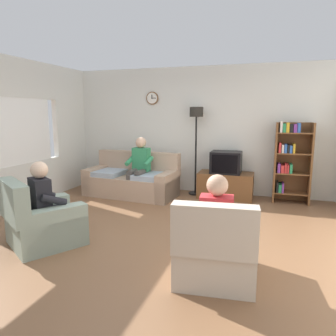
% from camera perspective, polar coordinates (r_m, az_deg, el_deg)
% --- Properties ---
extents(ground_plane, '(12.00, 12.00, 0.00)m').
position_cam_1_polar(ground_plane, '(4.68, -2.03, -11.68)').
color(ground_plane, brown).
extents(back_wall_assembly, '(6.20, 0.17, 2.70)m').
position_cam_1_polar(back_wall_assembly, '(6.92, 5.47, 6.84)').
color(back_wall_assembly, silver).
rests_on(back_wall_assembly, ground_plane).
extents(couch, '(1.96, 1.01, 0.90)m').
position_cam_1_polar(couch, '(6.67, -6.58, -2.31)').
color(couch, tan).
rests_on(couch, ground_plane).
extents(tv_stand, '(1.10, 0.56, 0.52)m').
position_cam_1_polar(tv_stand, '(6.56, 10.42, -3.09)').
color(tv_stand, brown).
rests_on(tv_stand, ground_plane).
extents(tv, '(0.60, 0.49, 0.44)m').
position_cam_1_polar(tv, '(6.44, 10.53, 1.03)').
color(tv, black).
rests_on(tv, tv_stand).
extents(bookshelf, '(0.68, 0.36, 1.57)m').
position_cam_1_polar(bookshelf, '(6.48, 21.37, 1.55)').
color(bookshelf, brown).
rests_on(bookshelf, ground_plane).
extents(floor_lamp, '(0.28, 0.28, 1.85)m').
position_cam_1_polar(floor_lamp, '(6.61, 5.16, 7.55)').
color(floor_lamp, black).
rests_on(floor_lamp, ground_plane).
extents(armchair_near_window, '(1.15, 1.17, 0.90)m').
position_cam_1_polar(armchair_near_window, '(4.51, -21.85, -9.36)').
color(armchair_near_window, gray).
rests_on(armchair_near_window, ground_plane).
extents(armchair_near_bookshelf, '(0.89, 0.96, 0.90)m').
position_cam_1_polar(armchair_near_bookshelf, '(3.44, 8.63, -14.88)').
color(armchair_near_bookshelf, '#BCAD99').
rests_on(armchair_near_bookshelf, ground_plane).
extents(person_on_couch, '(0.53, 0.56, 1.24)m').
position_cam_1_polar(person_on_couch, '(6.42, -5.29, 0.73)').
color(person_on_couch, '#338C59').
rests_on(person_on_couch, ground_plane).
extents(person_in_left_armchair, '(0.61, 0.64, 1.12)m').
position_cam_1_polar(person_in_left_armchair, '(4.45, -21.02, -5.34)').
color(person_in_left_armchair, black).
rests_on(person_in_left_armchair, ground_plane).
extents(person_in_right_armchair, '(0.54, 0.56, 1.12)m').
position_cam_1_polar(person_in_right_armchair, '(3.41, 8.86, -9.43)').
color(person_in_right_armchair, red).
rests_on(person_in_right_armchair, ground_plane).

